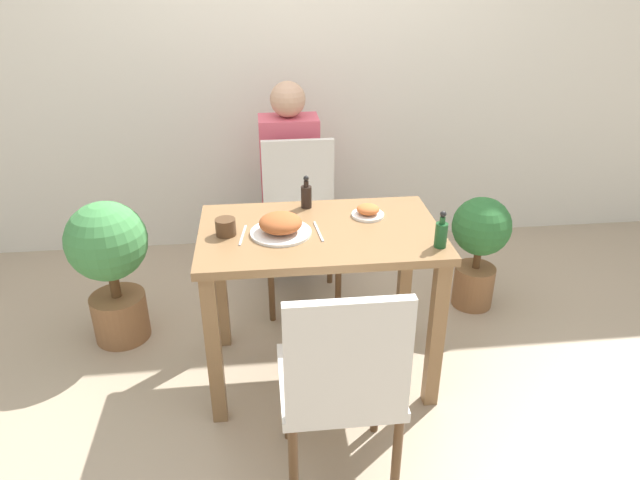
% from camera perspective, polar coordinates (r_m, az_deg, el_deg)
% --- Properties ---
extents(ground_plane, '(16.00, 16.00, 0.00)m').
position_cam_1_polar(ground_plane, '(2.82, 0.00, -12.82)').
color(ground_plane, tan).
extents(wall_back, '(8.00, 0.05, 2.60)m').
position_cam_1_polar(wall_back, '(3.65, -2.66, 18.92)').
color(wall_back, silver).
rests_on(wall_back, ground_plane).
extents(dining_table, '(1.02, 0.63, 0.75)m').
position_cam_1_polar(dining_table, '(2.47, 0.00, -1.71)').
color(dining_table, olive).
rests_on(dining_table, ground_plane).
extents(chair_near, '(0.42, 0.42, 0.90)m').
position_cam_1_polar(chair_near, '(1.99, 2.28, -13.79)').
color(chair_near, silver).
rests_on(chair_near, ground_plane).
extents(chair_far, '(0.42, 0.42, 0.90)m').
position_cam_1_polar(chair_far, '(3.15, -1.99, 2.59)').
color(chair_far, silver).
rests_on(chair_far, ground_plane).
extents(food_plate, '(0.26, 0.26, 0.09)m').
position_cam_1_polar(food_plate, '(2.37, -3.96, 1.49)').
color(food_plate, white).
rests_on(food_plate, dining_table).
extents(side_plate, '(0.14, 0.14, 0.06)m').
position_cam_1_polar(side_plate, '(2.54, 4.82, 2.88)').
color(side_plate, white).
rests_on(side_plate, dining_table).
extents(drink_cup, '(0.08, 0.08, 0.07)m').
position_cam_1_polar(drink_cup, '(2.39, -9.42, 1.29)').
color(drink_cup, '#4C331E').
rests_on(drink_cup, dining_table).
extents(sauce_bottle, '(0.05, 0.05, 0.15)m').
position_cam_1_polar(sauce_bottle, '(2.61, -1.38, 4.49)').
color(sauce_bottle, black).
rests_on(sauce_bottle, dining_table).
extents(condiment_bottle, '(0.05, 0.05, 0.15)m').
position_cam_1_polar(condiment_bottle, '(2.30, 12.02, 0.66)').
color(condiment_bottle, '#194C23').
rests_on(condiment_bottle, dining_table).
extents(fork_utensil, '(0.03, 0.18, 0.00)m').
position_cam_1_polar(fork_utensil, '(2.38, -7.73, 0.49)').
color(fork_utensil, silver).
rests_on(fork_utensil, dining_table).
extents(spoon_utensil, '(0.03, 0.19, 0.00)m').
position_cam_1_polar(spoon_utensil, '(2.39, -0.15, 0.87)').
color(spoon_utensil, silver).
rests_on(spoon_utensil, dining_table).
extents(potted_plant_left, '(0.39, 0.39, 0.75)m').
position_cam_1_polar(potted_plant_left, '(2.98, -20.26, -1.92)').
color(potted_plant_left, brown).
rests_on(potted_plant_left, ground_plane).
extents(potted_plant_right, '(0.32, 0.32, 0.65)m').
position_cam_1_polar(potted_plant_right, '(3.22, 15.64, -0.31)').
color(potted_plant_right, brown).
rests_on(potted_plant_right, ground_plane).
extents(person_figure, '(0.34, 0.22, 1.17)m').
position_cam_1_polar(person_figure, '(3.41, -3.03, 5.84)').
color(person_figure, '#2D3347').
rests_on(person_figure, ground_plane).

